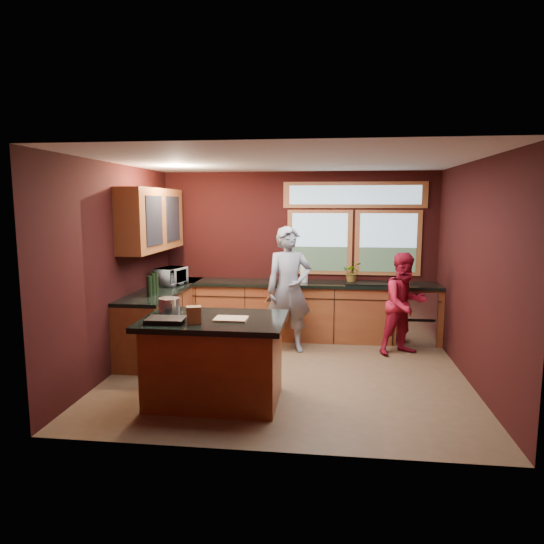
% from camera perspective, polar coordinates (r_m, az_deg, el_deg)
% --- Properties ---
extents(floor, '(4.50, 4.50, 0.00)m').
position_cam_1_polar(floor, '(6.41, 1.81, -11.87)').
color(floor, brown).
rests_on(floor, ground).
extents(room_shell, '(4.52, 4.02, 2.71)m').
position_cam_1_polar(room_shell, '(6.43, -3.18, 4.62)').
color(room_shell, black).
rests_on(room_shell, ground).
extents(back_counter, '(4.50, 0.64, 0.93)m').
position_cam_1_polar(back_counter, '(7.89, 4.37, -4.53)').
color(back_counter, maroon).
rests_on(back_counter, floor).
extents(left_counter, '(0.64, 2.30, 0.93)m').
position_cam_1_polar(left_counter, '(7.48, -12.68, -5.40)').
color(left_counter, maroon).
rests_on(left_counter, floor).
extents(island, '(1.55, 1.05, 0.95)m').
position_cam_1_polar(island, '(5.47, -6.78, -10.17)').
color(island, maroon).
rests_on(island, floor).
extents(person_grey, '(0.78, 0.62, 1.85)m').
position_cam_1_polar(person_grey, '(7.12, 2.00, -2.10)').
color(person_grey, slate).
rests_on(person_grey, floor).
extents(person_red, '(0.90, 0.83, 1.49)m').
position_cam_1_polar(person_red, '(7.27, 15.35, -3.64)').
color(person_red, maroon).
rests_on(person_red, floor).
extents(microwave, '(0.44, 0.56, 0.27)m').
position_cam_1_polar(microwave, '(7.65, -11.82, -0.50)').
color(microwave, '#999999').
rests_on(microwave, left_counter).
extents(potted_plant, '(0.30, 0.26, 0.33)m').
position_cam_1_polar(potted_plant, '(7.83, 9.45, -0.02)').
color(potted_plant, '#999999').
rests_on(potted_plant, back_counter).
extents(paper_towel, '(0.12, 0.12, 0.28)m').
position_cam_1_polar(paper_towel, '(7.79, 3.77, -0.17)').
color(paper_towel, silver).
rests_on(paper_towel, back_counter).
extents(cutting_board, '(0.35, 0.25, 0.02)m').
position_cam_1_polar(cutting_board, '(5.25, -4.86, -5.51)').
color(cutting_board, tan).
rests_on(cutting_board, island).
extents(stock_pot, '(0.24, 0.24, 0.18)m').
position_cam_1_polar(stock_pot, '(5.62, -11.99, -3.92)').
color(stock_pot, silver).
rests_on(stock_pot, island).
extents(paper_bag, '(0.18, 0.16, 0.18)m').
position_cam_1_polar(paper_bag, '(5.12, -9.18, -5.00)').
color(paper_bag, brown).
rests_on(paper_bag, island).
extents(black_tray, '(0.41, 0.30, 0.05)m').
position_cam_1_polar(black_tray, '(5.23, -12.34, -5.55)').
color(black_tray, black).
rests_on(black_tray, island).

